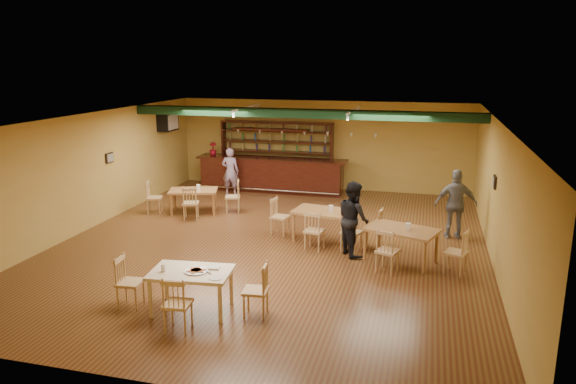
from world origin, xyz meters
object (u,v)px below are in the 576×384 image
(bar_counter, at_px, (271,174))
(dining_table_b, at_px, (325,225))
(dining_table_d, at_px, (401,245))
(near_table, at_px, (192,291))
(dining_table_a, at_px, (194,201))
(patron_bar, at_px, (230,171))
(patron_right_a, at_px, (353,218))

(bar_counter, height_order, dining_table_b, bar_counter)
(bar_counter, relative_size, dining_table_d, 3.36)
(near_table, bearing_deg, dining_table_d, 38.64)
(dining_table_b, bearing_deg, dining_table_a, 169.37)
(dining_table_b, distance_m, patron_bar, 5.44)
(dining_table_b, xyz_separation_m, dining_table_d, (1.88, -0.98, 0.00))
(near_table, relative_size, patron_bar, 0.90)
(dining_table_b, distance_m, patron_right_a, 1.23)
(dining_table_a, height_order, patron_bar, patron_bar)
(near_table, bearing_deg, bar_counter, 91.58)
(near_table, bearing_deg, patron_right_a, 50.71)
(dining_table_a, bearing_deg, patron_bar, 65.55)
(dining_table_a, relative_size, dining_table_b, 0.90)
(dining_table_b, xyz_separation_m, patron_bar, (-3.88, 3.78, 0.40))
(dining_table_b, distance_m, dining_table_d, 2.12)
(dining_table_d, height_order, near_table, dining_table_d)
(dining_table_a, xyz_separation_m, dining_table_d, (6.03, -2.47, 0.04))
(patron_bar, bearing_deg, dining_table_a, 79.29)
(patron_right_a, bearing_deg, patron_bar, 12.03)
(near_table, bearing_deg, patron_bar, 100.12)
(bar_counter, bearing_deg, patron_right_a, -56.92)
(dining_table_a, bearing_deg, patron_right_a, -42.37)
(dining_table_a, relative_size, dining_table_d, 0.90)
(dining_table_b, distance_m, near_table, 4.62)
(bar_counter, relative_size, dining_table_a, 3.73)
(dining_table_a, relative_size, near_table, 0.98)
(near_table, bearing_deg, dining_table_b, 64.60)
(dining_table_b, relative_size, near_table, 1.08)
(bar_counter, bearing_deg, dining_table_d, -50.55)
(dining_table_d, bearing_deg, bar_counter, 148.49)
(patron_bar, relative_size, patron_right_a, 0.91)
(dining_table_a, distance_m, patron_bar, 2.36)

